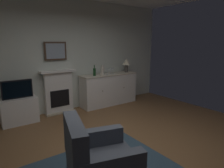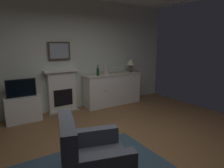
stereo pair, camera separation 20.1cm
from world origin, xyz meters
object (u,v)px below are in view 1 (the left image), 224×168
at_px(wine_glass_center, 110,70).
at_px(armchair, 98,162).
at_px(wine_bottle, 94,72).
at_px(tv_cabinet, 19,110).
at_px(framed_picture, 56,51).
at_px(wine_glass_right, 113,69).
at_px(sideboard_cabinet, 109,89).
at_px(vase_decorative, 102,70).
at_px(fireplace_unit, 58,92).
at_px(table_lamp, 126,63).
at_px(tv_set, 17,89).
at_px(wine_glass_left, 107,70).

xyz_separation_m(wine_glass_center, armchair, (-2.08, -2.73, -0.64)).
xyz_separation_m(wine_bottle, tv_cabinet, (-1.91, 0.06, -0.72)).
bearing_deg(framed_picture, wine_glass_right, -8.04).
distance_m(sideboard_cabinet, vase_decorative, 0.64).
bearing_deg(fireplace_unit, wine_glass_center, -8.33).
distance_m(wine_bottle, armchair, 3.19).
height_order(table_lamp, vase_decorative, table_lamp).
distance_m(fireplace_unit, armchair, 3.01).
bearing_deg(wine_glass_right, vase_decorative, -172.69).
bearing_deg(table_lamp, armchair, -134.27).
relative_size(table_lamp, wine_bottle, 1.38).
relative_size(framed_picture, vase_decorative, 1.96).
height_order(vase_decorative, tv_set, vase_decorative).
height_order(sideboard_cabinet, wine_glass_right, wine_glass_right).
relative_size(sideboard_cabinet, wine_glass_center, 10.37).
bearing_deg(tv_cabinet, wine_glass_right, -0.34).
relative_size(table_lamp, wine_glass_center, 2.42).
relative_size(framed_picture, armchair, 0.56).
bearing_deg(vase_decorative, sideboard_cabinet, 11.22).
height_order(fireplace_unit, table_lamp, table_lamp).
relative_size(sideboard_cabinet, table_lamp, 4.28).
height_order(framed_picture, wine_glass_left, framed_picture).
xyz_separation_m(wine_glass_right, vase_decorative, (-0.39, -0.05, 0.02)).
bearing_deg(sideboard_cabinet, tv_set, -179.81).
relative_size(wine_glass_center, armchair, 0.17).
distance_m(tv_cabinet, tv_set, 0.49).
height_order(framed_picture, tv_cabinet, framed_picture).
xyz_separation_m(fireplace_unit, wine_bottle, (0.94, -0.23, 0.46)).
bearing_deg(vase_decorative, wine_glass_center, 2.58).
bearing_deg(wine_glass_right, wine_glass_left, -167.44).
height_order(table_lamp, wine_glass_left, table_lamp).
bearing_deg(wine_glass_center, table_lamp, 3.50).
bearing_deg(fireplace_unit, table_lamp, -4.87).
relative_size(fireplace_unit, table_lamp, 2.75).
bearing_deg(wine_glass_left, sideboard_cabinet, 30.37).
bearing_deg(armchair, fireplace_unit, 78.19).
xyz_separation_m(fireplace_unit, tv_set, (-0.98, -0.19, 0.23)).
bearing_deg(tv_set, wine_glass_center, -0.69).
height_order(wine_bottle, armchair, wine_bottle).
distance_m(wine_glass_center, wine_glass_right, 0.12).
bearing_deg(framed_picture, fireplace_unit, -90.00).
bearing_deg(tv_set, vase_decorative, -1.11).
xyz_separation_m(framed_picture, wine_glass_center, (1.47, -0.26, -0.55)).
bearing_deg(tv_set, framed_picture, 13.31).
height_order(sideboard_cabinet, wine_glass_center, wine_glass_center).
distance_m(wine_glass_left, tv_cabinet, 2.44).
xyz_separation_m(wine_glass_right, tv_set, (-2.55, -0.01, -0.24)).
height_order(framed_picture, wine_glass_center, framed_picture).
distance_m(fireplace_unit, wine_glass_left, 1.45).
bearing_deg(table_lamp, tv_set, -179.85).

